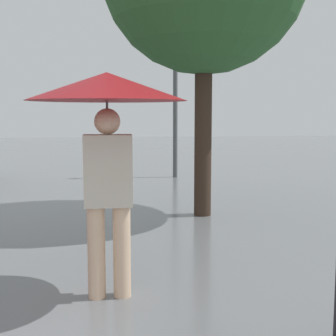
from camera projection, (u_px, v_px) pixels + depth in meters
pedestrian at (107, 109)px, 3.76m from camera, size 1.30×1.30×1.87m
street_lamp at (175, 80)px, 11.10m from camera, size 0.25×0.25×3.86m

